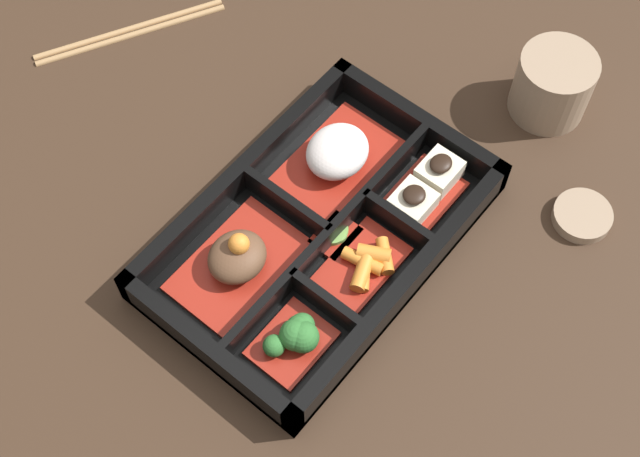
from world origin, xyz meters
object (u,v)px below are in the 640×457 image
(chopsticks, at_px, (130,30))
(sauce_dish, at_px, (582,216))
(tea_cup, at_px, (553,84))
(bowl_rice, at_px, (337,155))

(chopsticks, xyz_separation_m, sauce_dish, (0.11, -0.50, 0.00))
(chopsticks, relative_size, sauce_dish, 3.42)
(chopsticks, distance_m, sauce_dish, 0.52)
(chopsticks, bearing_deg, sauce_dish, -77.83)
(tea_cup, bearing_deg, chopsticks, 116.47)
(tea_cup, bearing_deg, bowl_rice, 149.24)
(tea_cup, xyz_separation_m, sauce_dish, (-0.09, -0.10, -0.03))
(bowl_rice, xyz_separation_m, chopsticks, (-0.00, 0.29, -0.02))
(bowl_rice, relative_size, chopsticks, 0.64)
(tea_cup, bearing_deg, sauce_dish, -133.16)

